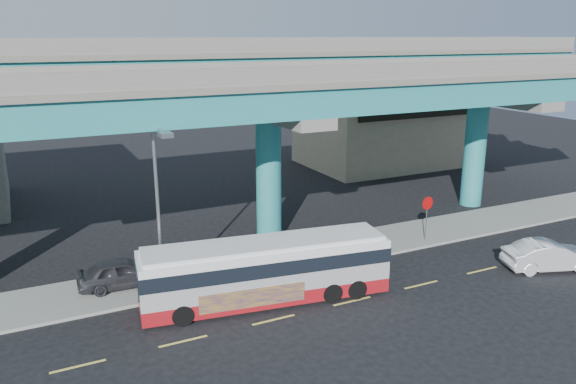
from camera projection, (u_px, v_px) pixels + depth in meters
name	position (u px, v px, depth m)	size (l,w,h in m)	color
ground	(349.00, 299.00, 26.16)	(120.00, 120.00, 0.00)	black
sidewalk	(295.00, 257.00, 30.90)	(70.00, 4.00, 0.15)	gray
lane_markings	(352.00, 301.00, 25.90)	(58.00, 0.12, 0.01)	#D8C64C
viaduct	(267.00, 85.00, 31.56)	(52.00, 12.40, 11.70)	teal
building_beige	(382.00, 127.00, 52.72)	(14.00, 10.23, 7.00)	tan
transit_bus	(266.00, 269.00, 25.51)	(11.62, 4.01, 2.93)	maroon
sedan	(549.00, 256.00, 29.23)	(4.95, 3.08, 1.54)	silver
parked_car	(123.00, 272.00, 26.93)	(4.23, 1.84, 1.42)	#303135
street_lamp	(160.00, 188.00, 24.39)	(0.50, 2.64, 8.16)	gray
stop_sign	(427.00, 209.00, 32.56)	(0.82, 0.10, 2.72)	gray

